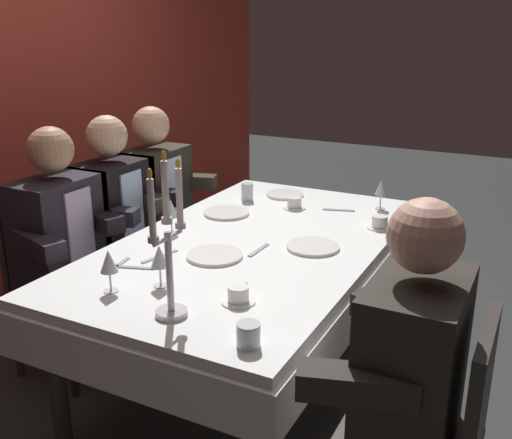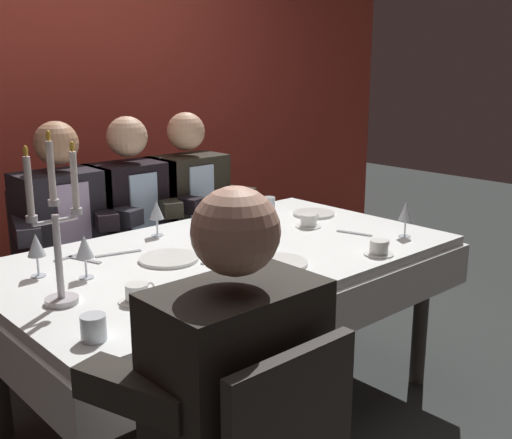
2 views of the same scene
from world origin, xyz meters
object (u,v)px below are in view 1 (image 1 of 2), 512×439
(candelabra, at_px, (168,252))
(wine_glass_2, at_px, (109,263))
(dinner_plate_3, at_px, (285,194))
(seated_diner_2, at_px, (112,210))
(coffee_cup_0, at_px, (294,203))
(seated_diner_0, at_px, (415,365))
(water_tumbler_1, at_px, (247,192))
(seated_diner_3, at_px, (154,193))
(coffee_cup_2, at_px, (238,295))
(seated_diner_1, at_px, (59,232))
(dinner_plate_0, at_px, (313,247))
(coffee_cup_1, at_px, (380,223))
(dinner_plate_2, at_px, (226,213))
(wine_glass_0, at_px, (171,209))
(water_tumbler_0, at_px, (248,335))
(wine_glass_3, at_px, (381,188))
(dining_table, at_px, (254,265))
(dinner_plate_1, at_px, (215,255))

(candelabra, xyz_separation_m, wine_glass_2, (0.05, 0.31, -0.12))
(dinner_plate_3, bearing_deg, seated_diner_2, 133.24)
(coffee_cup_0, relative_size, seated_diner_0, 0.11)
(water_tumbler_1, distance_m, seated_diner_3, 0.57)
(coffee_cup_2, bearing_deg, seated_diner_1, 76.62)
(dinner_plate_0, relative_size, coffee_cup_1, 1.78)
(dinner_plate_0, height_order, dinner_plate_2, same)
(wine_glass_0, relative_size, seated_diner_1, 0.13)
(seated_diner_2, height_order, seated_diner_3, same)
(wine_glass_2, bearing_deg, seated_diner_3, 29.74)
(wine_glass_2, xyz_separation_m, water_tumbler_0, (-0.11, -0.63, -0.08))
(dinner_plate_2, relative_size, coffee_cup_1, 1.80)
(dinner_plate_2, xyz_separation_m, wine_glass_3, (0.45, -0.68, 0.11))
(dining_table, distance_m, wine_glass_0, 0.47)
(seated_diner_1, height_order, seated_diner_3, same)
(seated_diner_1, bearing_deg, water_tumbler_1, -32.91)
(dinner_plate_2, relative_size, water_tumbler_0, 3.14)
(wine_glass_3, distance_m, coffee_cup_1, 0.33)
(wine_glass_0, bearing_deg, coffee_cup_2, -128.17)
(water_tumbler_0, height_order, seated_diner_1, seated_diner_1)
(water_tumbler_1, bearing_deg, seated_diner_3, 101.10)
(water_tumbler_0, distance_m, seated_diner_2, 1.58)
(coffee_cup_2, bearing_deg, candelabra, 141.48)
(coffee_cup_2, bearing_deg, water_tumbler_0, -145.48)
(dinner_plate_2, xyz_separation_m, dinner_plate_3, (0.45, -0.13, 0.00))
(dinner_plate_3, bearing_deg, coffee_cup_2, -162.38)
(dining_table, height_order, seated_diner_3, seated_diner_3)
(dinner_plate_1, bearing_deg, seated_diner_0, -115.18)
(dinner_plate_2, xyz_separation_m, wine_glass_2, (-1.00, -0.08, 0.11))
(dinner_plate_1, relative_size, wine_glass_2, 1.46)
(wine_glass_0, bearing_deg, seated_diner_2, 72.53)
(wine_glass_2, xyz_separation_m, coffee_cup_1, (1.15, -0.68, -0.09))
(dinner_plate_2, bearing_deg, water_tumbler_0, -147.24)
(dining_table, distance_m, seated_diner_1, 0.94)
(wine_glass_2, height_order, seated_diner_3, seated_diner_3)
(dinner_plate_0, xyz_separation_m, water_tumbler_0, (-0.86, -0.13, 0.03))
(water_tumbler_0, height_order, water_tumbler_1, water_tumbler_1)
(dinner_plate_2, distance_m, seated_diner_0, 1.54)
(dinner_plate_2, height_order, seated_diner_1, seated_diner_1)
(dinner_plate_3, bearing_deg, coffee_cup_1, -115.29)
(coffee_cup_0, relative_size, coffee_cup_1, 1.00)
(wine_glass_2, distance_m, water_tumbler_0, 0.65)
(wine_glass_3, relative_size, seated_diner_3, 0.13)
(dinner_plate_1, distance_m, wine_glass_3, 1.08)
(coffee_cup_0, bearing_deg, candelabra, -174.81)
(wine_glass_2, xyz_separation_m, coffee_cup_2, (0.14, -0.46, -0.09))
(candelabra, bearing_deg, coffee_cup_2, -38.52)
(wine_glass_3, relative_size, seated_diner_0, 0.13)
(seated_diner_3, bearing_deg, candelabra, -141.38)
(coffee_cup_2, xyz_separation_m, seated_diner_0, (-0.12, -0.65, -0.03))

